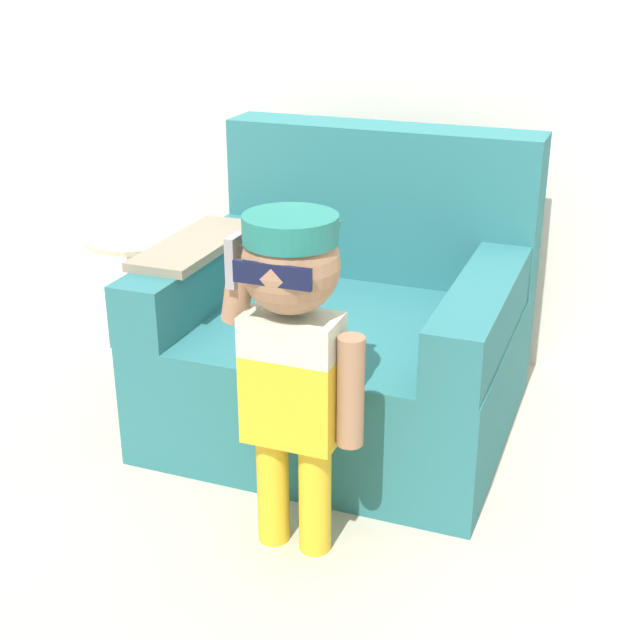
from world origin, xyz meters
The scene contains 5 objects.
ground_plane centered at (0.00, 0.00, 0.00)m, with size 10.00×10.00×0.00m, color #BCB29E.
wall_back centered at (0.00, 0.77, 1.30)m, with size 10.00×0.05×2.60m.
armchair centered at (-0.01, 0.11, 0.33)m, with size 1.16×1.04×0.97m.
person_child centered at (0.11, -0.67, 0.64)m, with size 0.39×0.29×0.96m.
side_table centered at (-0.90, 0.20, 0.32)m, with size 0.37×0.37×0.53m.
Camera 1 is at (0.91, -2.58, 1.55)m, focal length 50.00 mm.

